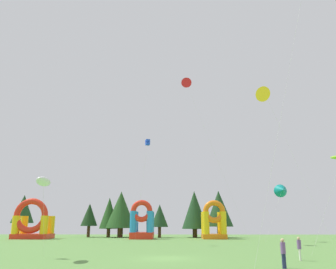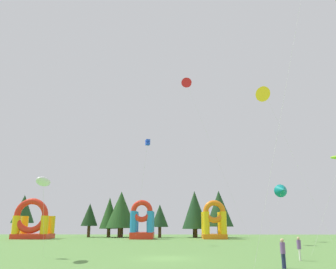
{
  "view_description": "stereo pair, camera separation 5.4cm",
  "coord_description": "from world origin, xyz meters",
  "px_view_note": "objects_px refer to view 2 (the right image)",
  "views": [
    {
      "loc": [
        0.61,
        -29.14,
        2.76
      ],
      "look_at": [
        0.0,
        11.29,
        13.29
      ],
      "focal_mm": 36.46,
      "sensor_mm": 36.0,
      "label": 1
    },
    {
      "loc": [
        0.66,
        -29.14,
        2.76
      ],
      "look_at": [
        0.0,
        11.29,
        13.29
      ],
      "focal_mm": 36.46,
      "sensor_mm": 36.0,
      "label": 2
    }
  ],
  "objects_px": {
    "person_left_edge": "(283,251)",
    "kite_teal_delta": "(282,190)",
    "inflatable_orange_dome": "(32,224)",
    "kite_red_delta": "(187,84)",
    "inflatable_blue_arch": "(142,225)",
    "inflatable_yellow_castle": "(214,224)",
    "kite_yellow_delta": "(266,95)",
    "kite_blue_box": "(148,143)",
    "person_near_camera": "(299,246)",
    "kite_white_parafoil": "(43,182)"
  },
  "relations": [
    {
      "from": "kite_yellow_delta",
      "to": "kite_teal_delta",
      "type": "xyz_separation_m",
      "value": [
        6.29,
        16.87,
        -9.69
      ]
    },
    {
      "from": "kite_red_delta",
      "to": "inflatable_orange_dome",
      "type": "relative_size",
      "value": 3.53
    },
    {
      "from": "inflatable_orange_dome",
      "to": "inflatable_blue_arch",
      "type": "xyz_separation_m",
      "value": [
        20.05,
        0.18,
        -0.09
      ]
    },
    {
      "from": "kite_yellow_delta",
      "to": "inflatable_yellow_castle",
      "type": "relative_size",
      "value": 2.72
    },
    {
      "from": "inflatable_orange_dome",
      "to": "inflatable_blue_arch",
      "type": "distance_m",
      "value": 20.05
    },
    {
      "from": "person_left_edge",
      "to": "inflatable_orange_dome",
      "type": "xyz_separation_m",
      "value": [
        -32.71,
        40.92,
        1.51
      ]
    },
    {
      "from": "person_left_edge",
      "to": "inflatable_orange_dome",
      "type": "relative_size",
      "value": 0.25
    },
    {
      "from": "kite_yellow_delta",
      "to": "kite_white_parafoil",
      "type": "xyz_separation_m",
      "value": [
        -21.61,
        -10.57,
        -11.48
      ]
    },
    {
      "from": "kite_white_parafoil",
      "to": "kite_red_delta",
      "type": "bearing_deg",
      "value": 61.19
    },
    {
      "from": "inflatable_yellow_castle",
      "to": "inflatable_orange_dome",
      "type": "bearing_deg",
      "value": -179.07
    },
    {
      "from": "person_near_camera",
      "to": "inflatable_yellow_castle",
      "type": "bearing_deg",
      "value": 12.11
    },
    {
      "from": "kite_red_delta",
      "to": "person_near_camera",
      "type": "bearing_deg",
      "value": -72.29
    },
    {
      "from": "kite_white_parafoil",
      "to": "kite_blue_box",
      "type": "bearing_deg",
      "value": 70.69
    },
    {
      "from": "person_left_edge",
      "to": "inflatable_blue_arch",
      "type": "height_order",
      "value": "inflatable_blue_arch"
    },
    {
      "from": "kite_teal_delta",
      "to": "inflatable_yellow_castle",
      "type": "bearing_deg",
      "value": 137.05
    },
    {
      "from": "kite_yellow_delta",
      "to": "kite_blue_box",
      "type": "relative_size",
      "value": 1.29
    },
    {
      "from": "kite_red_delta",
      "to": "person_left_edge",
      "type": "height_order",
      "value": "kite_red_delta"
    },
    {
      "from": "kite_yellow_delta",
      "to": "inflatable_yellow_castle",
      "type": "bearing_deg",
      "value": 97.97
    },
    {
      "from": "kite_white_parafoil",
      "to": "kite_blue_box",
      "type": "distance_m",
      "value": 22.36
    },
    {
      "from": "kite_blue_box",
      "to": "person_near_camera",
      "type": "relative_size",
      "value": 8.25
    },
    {
      "from": "kite_red_delta",
      "to": "inflatable_orange_dome",
      "type": "height_order",
      "value": "kite_red_delta"
    },
    {
      "from": "kite_yellow_delta",
      "to": "person_near_camera",
      "type": "distance_m",
      "value": 19.67
    },
    {
      "from": "kite_white_parafoil",
      "to": "inflatable_orange_dome",
      "type": "distance_m",
      "value": 39.37
    },
    {
      "from": "kite_yellow_delta",
      "to": "kite_blue_box",
      "type": "distance_m",
      "value": 17.7
    },
    {
      "from": "kite_teal_delta",
      "to": "kite_yellow_delta",
      "type": "bearing_deg",
      "value": -110.45
    },
    {
      "from": "kite_red_delta",
      "to": "person_left_edge",
      "type": "xyz_separation_m",
      "value": [
        4.76,
        -27.96,
        -23.31
      ]
    },
    {
      "from": "kite_teal_delta",
      "to": "kite_red_delta",
      "type": "bearing_deg",
      "value": -164.36
    },
    {
      "from": "person_left_edge",
      "to": "inflatable_blue_arch",
      "type": "relative_size",
      "value": 0.27
    },
    {
      "from": "kite_red_delta",
      "to": "inflatable_orange_dome",
      "type": "bearing_deg",
      "value": 155.12
    },
    {
      "from": "kite_blue_box",
      "to": "kite_teal_delta",
      "type": "bearing_deg",
      "value": 20.12
    },
    {
      "from": "kite_yellow_delta",
      "to": "inflatable_yellow_castle",
      "type": "distance_m",
      "value": 30.28
    },
    {
      "from": "kite_blue_box",
      "to": "inflatable_yellow_castle",
      "type": "distance_m",
      "value": 23.13
    },
    {
      "from": "person_near_camera",
      "to": "person_left_edge",
      "type": "bearing_deg",
      "value": 158.91
    },
    {
      "from": "person_left_edge",
      "to": "kite_teal_delta",
      "type": "bearing_deg",
      "value": 45.96
    },
    {
      "from": "kite_blue_box",
      "to": "inflatable_orange_dome",
      "type": "relative_size",
      "value": 2.0
    },
    {
      "from": "person_left_edge",
      "to": "inflatable_yellow_castle",
      "type": "height_order",
      "value": "inflatable_yellow_castle"
    },
    {
      "from": "kite_teal_delta",
      "to": "person_near_camera",
      "type": "distance_m",
      "value": 29.37
    },
    {
      "from": "inflatable_blue_arch",
      "to": "person_left_edge",
      "type": "bearing_deg",
      "value": -72.88
    },
    {
      "from": "kite_red_delta",
      "to": "inflatable_orange_dome",
      "type": "distance_m",
      "value": 37.73
    },
    {
      "from": "kite_white_parafoil",
      "to": "kite_teal_delta",
      "type": "height_order",
      "value": "kite_teal_delta"
    },
    {
      "from": "kite_blue_box",
      "to": "kite_yellow_delta",
      "type": "bearing_deg",
      "value": -32.0
    },
    {
      "from": "kite_white_parafoil",
      "to": "person_near_camera",
      "type": "height_order",
      "value": "kite_white_parafoil"
    },
    {
      "from": "kite_yellow_delta",
      "to": "inflatable_blue_arch",
      "type": "bearing_deg",
      "value": 123.01
    },
    {
      "from": "kite_teal_delta",
      "to": "inflatable_blue_arch",
      "type": "relative_size",
      "value": 1.3
    },
    {
      "from": "inflatable_blue_arch",
      "to": "kite_blue_box",
      "type": "bearing_deg",
      "value": -82.94
    },
    {
      "from": "kite_yellow_delta",
      "to": "kite_white_parafoil",
      "type": "height_order",
      "value": "kite_yellow_delta"
    },
    {
      "from": "person_left_edge",
      "to": "inflatable_orange_dome",
      "type": "height_order",
      "value": "inflatable_orange_dome"
    },
    {
      "from": "kite_white_parafoil",
      "to": "kite_blue_box",
      "type": "xyz_separation_m",
      "value": [
        6.92,
        19.75,
        7.85
      ]
    },
    {
      "from": "kite_white_parafoil",
      "to": "person_near_camera",
      "type": "bearing_deg",
      "value": -0.21
    },
    {
      "from": "kite_red_delta",
      "to": "inflatable_blue_arch",
      "type": "height_order",
      "value": "kite_red_delta"
    }
  ]
}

